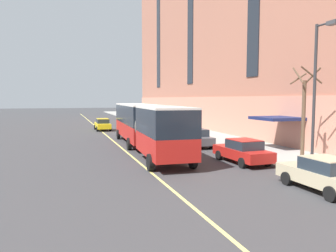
# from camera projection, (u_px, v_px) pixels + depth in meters

# --- Properties ---
(ground_plane) EXTENTS (260.00, 260.00, 0.00)m
(ground_plane) POSITION_uv_depth(u_px,v_px,m) (158.00, 163.00, 21.21)
(ground_plane) COLOR #38383A
(sidewalk) EXTENTS (5.73, 160.00, 0.15)m
(sidewalk) POSITION_uv_depth(u_px,v_px,m) (256.00, 149.00, 26.89)
(sidewalk) COLOR #9E9B93
(sidewalk) RESTS_ON ground
(city_bus) EXTENTS (3.61, 18.73, 3.67)m
(city_bus) POSITION_uv_depth(u_px,v_px,m) (145.00, 124.00, 26.69)
(city_bus) COLOR red
(city_bus) RESTS_ON ground
(parked_car_champagne_0) EXTENTS (1.99, 4.41, 1.56)m
(parked_car_champagne_0) POSITION_uv_depth(u_px,v_px,m) (324.00, 174.00, 14.73)
(parked_car_champagne_0) COLOR #BCAD89
(parked_car_champagne_0) RESTS_ON ground
(parked_car_darkgray_1) EXTENTS (2.06, 4.86, 1.56)m
(parked_car_darkgray_1) POSITION_uv_depth(u_px,v_px,m) (196.00, 137.00, 28.63)
(parked_car_darkgray_1) COLOR #4C4C51
(parked_car_darkgray_1) RESTS_ON ground
(parked_car_navy_3) EXTENTS (2.06, 4.42, 1.56)m
(parked_car_navy_3) POSITION_uv_depth(u_px,v_px,m) (146.00, 123.00, 45.34)
(parked_car_navy_3) COLOR navy
(parked_car_navy_3) RESTS_ON ground
(parked_car_green_4) EXTENTS (2.06, 4.78, 1.56)m
(parked_car_green_4) POSITION_uv_depth(u_px,v_px,m) (158.00, 127.00, 39.18)
(parked_car_green_4) COLOR #23603D
(parked_car_green_4) RESTS_ON ground
(parked_car_red_6) EXTENTS (2.16, 4.69, 1.56)m
(parked_car_red_6) POSITION_uv_depth(u_px,v_px,m) (243.00, 151.00, 21.23)
(parked_car_red_6) COLOR #B21E19
(parked_car_red_6) RESTS_ON ground
(taxi_cab) EXTENTS (1.91, 4.53, 1.56)m
(taxi_cab) POSITION_uv_depth(u_px,v_px,m) (103.00, 124.00, 43.06)
(taxi_cab) COLOR yellow
(taxi_cab) RESTS_ON ground
(street_tree_mid_block) EXTENTS (1.61, 1.61, 6.08)m
(street_tree_mid_block) POSITION_uv_depth(u_px,v_px,m) (304.00, 112.00, 21.42)
(street_tree_mid_block) COLOR brown
(street_tree_mid_block) RESTS_ON sidewalk
(street_lamp) EXTENTS (0.36, 1.48, 7.91)m
(street_lamp) POSITION_uv_depth(u_px,v_px,m) (318.00, 85.00, 17.17)
(street_lamp) COLOR #2D2D30
(street_lamp) RESTS_ON sidewalk
(lane_centerline) EXTENTS (0.16, 140.00, 0.01)m
(lane_centerline) POSITION_uv_depth(u_px,v_px,m) (132.00, 156.00, 23.72)
(lane_centerline) COLOR #E0D66B
(lane_centerline) RESTS_ON ground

